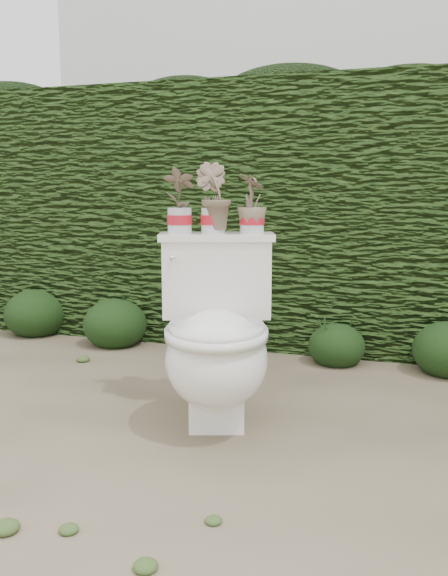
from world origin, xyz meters
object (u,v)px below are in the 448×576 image
(potted_plant_center, at_px, (213,199))
(potted_plant_right, at_px, (252,205))
(potted_plant_left, at_px, (179,202))
(toilet, at_px, (217,340))

(potted_plant_center, relative_size, potted_plant_right, 1.22)
(potted_plant_left, bearing_deg, potted_plant_center, -159.53)
(potted_plant_right, bearing_deg, toilet, 122.57)
(potted_plant_right, bearing_deg, potted_plant_left, 65.21)
(toilet, xyz_separation_m, potted_plant_center, (-0.09, 0.22, 0.57))
(toilet, relative_size, potted_plant_right, 3.26)
(potted_plant_left, relative_size, potted_plant_center, 0.91)
(potted_plant_left, xyz_separation_m, potted_plant_center, (0.14, 0.05, 0.01))
(potted_plant_center, bearing_deg, toilet, 124.89)
(toilet, bearing_deg, potted_plant_right, 57.36)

